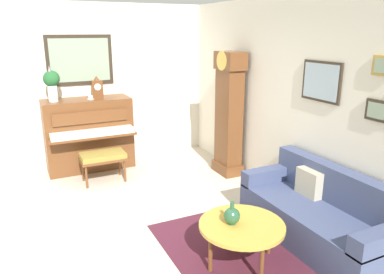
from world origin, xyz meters
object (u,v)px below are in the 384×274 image
at_px(green_jug, 232,216).
at_px(coffee_table, 242,227).
at_px(piano, 89,134).
at_px(flower_vase, 52,82).
at_px(teacup, 91,98).
at_px(mantel_clock, 97,88).
at_px(piano_bench, 103,157).
at_px(grandfather_clock, 229,117).
at_px(couch, 320,215).

bearing_deg(green_jug, coffee_table, 59.07).
distance_m(piano, green_jug, 3.52).
relative_size(flower_vase, teacup, 5.00).
distance_m(piano, mantel_clock, 0.80).
bearing_deg(piano_bench, teacup, 179.59).
height_order(coffee_table, green_jug, green_jug).
height_order(piano, green_jug, piano).
xyz_separation_m(piano, green_jug, (3.43, 0.77, -0.09)).
height_order(grandfather_clock, coffee_table, grandfather_clock).
relative_size(mantel_clock, flower_vase, 0.66).
xyz_separation_m(couch, teacup, (-3.47, -1.83, 0.94)).
relative_size(grandfather_clock, couch, 1.07).
bearing_deg(piano_bench, couch, 33.32).
relative_size(piano_bench, flower_vase, 1.21).
height_order(couch, green_jug, couch).
height_order(couch, teacup, teacup).
bearing_deg(green_jug, piano, -167.34).
relative_size(grandfather_clock, green_jug, 8.46).
xyz_separation_m(grandfather_clock, green_jug, (2.20, -1.28, -0.43)).
relative_size(grandfather_clock, flower_vase, 3.50).
distance_m(mantel_clock, green_jug, 3.58).
distance_m(grandfather_clock, flower_vase, 2.90).
bearing_deg(teacup, piano, -119.09).
xyz_separation_m(teacup, green_jug, (3.39, 0.70, -0.72)).
bearing_deg(mantel_clock, piano, -90.75).
xyz_separation_m(piano, coffee_table, (3.49, 0.86, -0.21)).
distance_m(piano, coffee_table, 3.60).
bearing_deg(flower_vase, piano_bench, 39.27).
height_order(grandfather_clock, teacup, grandfather_clock).
bearing_deg(grandfather_clock, piano, -121.03).
relative_size(coffee_table, mantel_clock, 2.32).
bearing_deg(coffee_table, couch, 88.85).
bearing_deg(piano, grandfather_clock, 58.97).
bearing_deg(couch, mantel_clock, -153.99).
bearing_deg(piano_bench, grandfather_clock, 75.32).
relative_size(piano, coffee_table, 1.64).
relative_size(piano_bench, green_jug, 2.92).
bearing_deg(green_jug, piano_bench, -165.45).
bearing_deg(couch, grandfather_clock, 176.30).
height_order(piano, mantel_clock, mantel_clock).
distance_m(couch, mantel_clock, 4.05).
bearing_deg(piano_bench, flower_vase, -140.73).
bearing_deg(grandfather_clock, coffee_table, -27.81).
relative_size(coffee_table, green_jug, 3.67).
bearing_deg(piano_bench, green_jug, 14.55).
bearing_deg(mantel_clock, teacup, -73.37).
relative_size(teacup, green_jug, 0.48).
distance_m(mantel_clock, flower_vase, 0.72).
relative_size(couch, mantel_clock, 5.00).
bearing_deg(grandfather_clock, piano_bench, -104.68).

